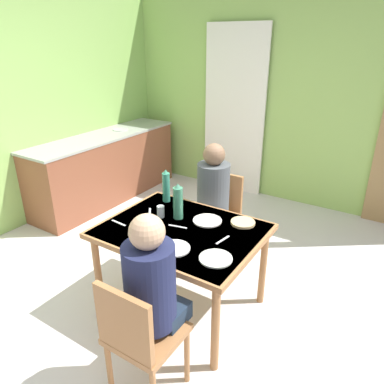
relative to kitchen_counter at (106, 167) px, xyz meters
name	(u,v)px	position (x,y,z in m)	size (l,w,h in m)	color
ground_plane	(159,299)	(1.91, -1.33, -0.45)	(6.93, 6.93, 0.00)	silver
wall_back	(281,99)	(1.91, 1.34, 0.90)	(4.68, 0.10, 2.70)	#93BC5E
wall_left	(37,105)	(-0.33, -0.66, 0.90)	(0.10, 4.00, 2.70)	#8FBD5E
curtain_panel	(234,112)	(1.29, 1.24, 0.68)	(0.90, 0.03, 2.26)	white
kitchen_counter	(106,167)	(0.00, 0.00, 0.00)	(0.61, 2.26, 0.91)	brown
dining_table	(182,237)	(2.12, -1.29, 0.21)	(1.20, 0.94, 0.73)	#A26C3F
chair_near_diner	(139,335)	(2.38, -2.11, 0.05)	(0.40, 0.40, 0.87)	#A26C3F
chair_far_diner	(219,212)	(2.00, -0.47, 0.05)	(0.40, 0.40, 0.87)	#A26C3F
person_near_diner	(151,283)	(2.38, -1.98, 0.33)	(0.30, 0.37, 0.77)	#1D2C3F
person_far_diner	(212,190)	(2.00, -0.60, 0.33)	(0.30, 0.37, 0.77)	#4A5353
water_bottle_green_near	(166,186)	(1.73, -0.94, 0.42)	(0.07, 0.07, 0.30)	#348C70
water_bottle_green_far	(178,202)	(2.00, -1.15, 0.42)	(0.08, 0.08, 0.30)	#3D8763
dinner_plate_near_left	(207,221)	(2.23, -1.08, 0.29)	(0.23, 0.23, 0.01)	white
dinner_plate_near_right	(174,248)	(2.24, -1.55, 0.29)	(0.22, 0.22, 0.01)	white
dinner_plate_far_center	(216,258)	(2.54, -1.51, 0.29)	(0.22, 0.22, 0.01)	white
drinking_glass_by_near_diner	(161,212)	(1.87, -1.22, 0.33)	(0.06, 0.06, 0.10)	silver
bread_plate_sliced	(243,223)	(2.48, -0.96, 0.29)	(0.19, 0.19, 0.02)	#DBB77A
cutlery_knife_near	(223,240)	(2.47, -1.27, 0.28)	(0.15, 0.02, 0.00)	silver
cutlery_fork_near	(119,223)	(1.66, -1.48, 0.28)	(0.15, 0.02, 0.00)	silver
cutlery_knife_far	(150,212)	(1.74, -1.20, 0.28)	(0.15, 0.02, 0.00)	silver
cutlery_fork_far	(178,227)	(2.08, -1.28, 0.28)	(0.15, 0.02, 0.00)	silver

